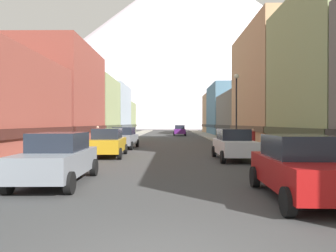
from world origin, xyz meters
name	(u,v)px	position (x,y,z in m)	size (l,w,h in m)	color
sidewalk_left	(120,139)	(-6.25, 35.00, 0.07)	(2.50, 100.00, 0.15)	gray
sidewalk_right	(220,139)	(6.25, 35.00, 0.07)	(2.50, 100.00, 0.15)	gray
storefront_left_2	(50,98)	(-11.66, 26.23, 4.56)	(8.62, 11.69, 9.45)	brown
storefront_left_3	(84,110)	(-11.61, 37.89, 3.91)	(8.51, 10.74, 8.12)	#8C9966
storefront_left_4	(109,111)	(-10.62, 49.93, 4.16)	(6.55, 12.15, 8.62)	#99A5B2
storefront_left_5	(112,119)	(-11.99, 60.25, 3.04)	(9.28, 8.45, 6.32)	#8C9966
storefront_right_2	(282,88)	(11.24, 27.05, 5.56)	(7.78, 13.65, 11.47)	tan
storefront_right_3	(250,117)	(11.42, 40.51, 3.05)	(8.15, 13.20, 6.33)	#66605B
storefront_right_4	(229,111)	(11.01, 54.42, 4.42)	(7.32, 13.48, 9.16)	slate
storefront_right_5	(225,114)	(12.10, 65.73, 4.08)	(9.51, 8.58, 8.46)	tan
car_left_0	(58,158)	(-3.80, 6.56, 0.90)	(2.16, 4.44, 1.78)	slate
car_left_1	(108,142)	(-3.80, 15.36, 0.90)	(2.23, 4.47, 1.78)	#B28419
car_left_2	(124,138)	(-3.80, 21.98, 0.90)	(2.21, 4.47, 1.78)	slate
car_right_0	(301,167)	(3.80, 4.37, 0.90)	(2.21, 4.47, 1.78)	#9E1111
car_right_1	(234,144)	(3.80, 13.77, 0.90)	(2.09, 4.41, 1.78)	silver
car_driving_0	(180,130)	(1.60, 48.57, 0.90)	(2.06, 4.40, 1.78)	#591E72
pedestrian_0	(253,140)	(6.25, 19.03, 0.87)	(0.36, 0.36, 1.56)	maroon
pedestrian_1	(98,137)	(-6.25, 23.05, 0.94)	(0.36, 0.36, 1.71)	navy
streetlamp_right	(236,100)	(5.35, 20.63, 3.99)	(0.36, 0.36, 5.86)	black
mountain_backdrop	(192,42)	(17.52, 260.00, 69.83)	(319.82, 319.82, 139.66)	silver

